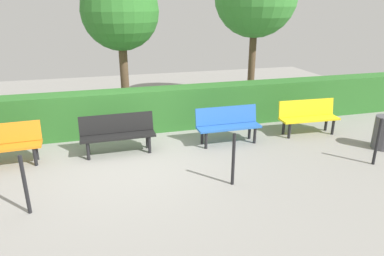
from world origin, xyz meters
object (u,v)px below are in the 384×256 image
bench_orange (0,143)px  tree_mid (120,12)px  bench_yellow (308,115)px  bench_black (118,132)px  trash_bin (384,133)px  bench_blue (228,123)px

bench_orange → tree_mid: 4.57m
bench_yellow → tree_mid: tree_mid is taller
bench_black → trash_bin: 6.03m
bench_yellow → bench_black: (4.74, -0.07, 0.00)m
bench_blue → bench_black: bearing=-2.1°
bench_blue → bench_orange: same height
bench_orange → trash_bin: bench_orange is taller
bench_blue → tree_mid: bearing=-52.2°
tree_mid → trash_bin: 7.24m
bench_blue → trash_bin: 3.56m
bench_blue → tree_mid: (2.13, -2.74, 2.46)m
bench_yellow → trash_bin: (-1.13, 1.33, -0.10)m
bench_orange → trash_bin: 8.32m
bench_blue → trash_bin: bench_blue is taller
bench_blue → bench_yellow: bearing=-179.2°
bench_orange → trash_bin: bearing=167.7°
bench_yellow → trash_bin: size_ratio=2.01×
bench_blue → bench_orange: (4.89, -0.06, 0.00)m
bench_black → bench_orange: (2.34, 0.03, -0.00)m
bench_blue → bench_black: same height
tree_mid → bench_yellow: bearing=147.8°
bench_black → bench_orange: bearing=0.1°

